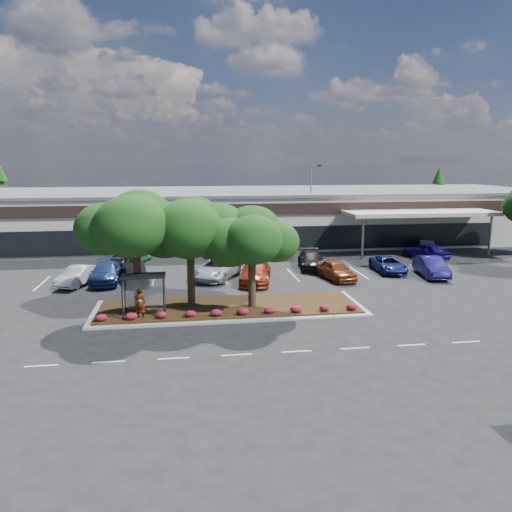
{
  "coord_description": "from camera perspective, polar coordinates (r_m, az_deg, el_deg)",
  "views": [
    {
      "loc": [
        -4.93,
        -28.22,
        9.88
      ],
      "look_at": [
        0.59,
        9.29,
        2.6
      ],
      "focal_mm": 35.0,
      "sensor_mm": 36.0,
      "label": 1
    }
  ],
  "objects": [
    {
      "name": "landscape_island",
      "position": [
        33.8,
        -3.06,
        -5.93
      ],
      "size": [
        18.0,
        6.0,
        0.26
      ],
      "color": "#A5A5A0",
      "rests_on": "ground"
    },
    {
      "name": "shrub_row",
      "position": [
        31.68,
        -2.71,
        -6.35
      ],
      "size": [
        17.0,
        0.8,
        0.5
      ],
      "primitive_type": null,
      "color": "maroon",
      "rests_on": "landscape_island"
    },
    {
      "name": "island_tree_west",
      "position": [
        33.36,
        -13.53,
        0.77
      ],
      "size": [
        7.2,
        7.2,
        7.89
      ],
      "primitive_type": null,
      "color": "black",
      "rests_on": "landscape_island"
    },
    {
      "name": "car_7",
      "position": [
        46.3,
        14.89,
        -0.96
      ],
      "size": [
        2.54,
        5.06,
        1.37
      ],
      "primitive_type": "imported",
      "rotation": [
        0.0,
        0.0,
        -0.05
      ],
      "color": "navy",
      "rests_on": "ground"
    },
    {
      "name": "lane_markings",
      "position": [
        40.18,
        -1.27,
        -3.36
      ],
      "size": [
        33.12,
        20.06,
        0.01
      ],
      "color": "silver",
      "rests_on": "ground"
    },
    {
      "name": "car_1",
      "position": [
        42.63,
        -19.69,
        -2.14
      ],
      "size": [
        3.09,
        4.85,
        1.51
      ],
      "primitive_type": "imported",
      "rotation": [
        0.0,
        0.0,
        -0.35
      ],
      "color": "silver",
      "rests_on": "ground"
    },
    {
      "name": "island_tree_east",
      "position": [
        32.85,
        -0.46,
        -0.31
      ],
      "size": [
        5.8,
        5.8,
        6.5
      ],
      "primitive_type": null,
      "color": "black",
      "rests_on": "landscape_island"
    },
    {
      "name": "person_waiting",
      "position": [
        31.82,
        -13.13,
        -5.23
      ],
      "size": [
        0.78,
        0.61,
        1.9
      ],
      "primitive_type": "imported",
      "rotation": [
        0.0,
        0.0,
        2.89
      ],
      "color": "#594C47",
      "rests_on": "landscape_island"
    },
    {
      "name": "bus_shelter",
      "position": [
        32.18,
        -12.73,
        -3.02
      ],
      "size": [
        2.75,
        1.55,
        2.59
      ],
      "color": "black",
      "rests_on": "landscape_island"
    },
    {
      "name": "retail_store",
      "position": [
        62.69,
        -3.77,
        4.69
      ],
      "size": [
        80.4,
        25.2,
        6.25
      ],
      "color": "beige",
      "rests_on": "ground"
    },
    {
      "name": "car_5",
      "position": [
        42.53,
        9.14,
        -1.59
      ],
      "size": [
        2.71,
        5.0,
        1.61
      ],
      "primitive_type": "imported",
      "rotation": [
        0.0,
        0.0,
        0.18
      ],
      "color": "brown",
      "rests_on": "ground"
    },
    {
      "name": "ground",
      "position": [
        30.31,
        1.47,
        -8.16
      ],
      "size": [
        160.0,
        160.0,
        0.0
      ],
      "primitive_type": "plane",
      "color": "black",
      "rests_on": "ground"
    },
    {
      "name": "car_13",
      "position": [
        51.93,
        -0.89,
        0.78
      ],
      "size": [
        2.46,
        4.81,
        1.57
      ],
      "primitive_type": "imported",
      "rotation": [
        0.0,
        0.0,
        3.0
      ],
      "color": "#B7BFC4",
      "rests_on": "ground"
    },
    {
      "name": "car_6",
      "position": [
        46.45,
        6.37,
        -0.48
      ],
      "size": [
        2.95,
        5.72,
        1.59
      ],
      "primitive_type": "imported",
      "rotation": [
        0.0,
        0.0,
        -0.14
      ],
      "color": "black",
      "rests_on": "ground"
    },
    {
      "name": "car_4",
      "position": [
        40.98,
        -0.05,
        -1.85
      ],
      "size": [
        3.59,
        6.29,
        1.72
      ],
      "primitive_type": "imported",
      "rotation": [
        0.0,
        0.0,
        -0.21
      ],
      "color": "maroon",
      "rests_on": "ground"
    },
    {
      "name": "conifer_north_west",
      "position": [
        78.5,
        -27.14,
        6.12
      ],
      "size": [
        4.4,
        4.4,
        10.0
      ],
      "primitive_type": "cone",
      "color": "black",
      "rests_on": "ground"
    },
    {
      "name": "car_0",
      "position": [
        42.79,
        -16.79,
        -1.84
      ],
      "size": [
        2.42,
        5.64,
        1.62
      ],
      "primitive_type": "imported",
      "rotation": [
        0.0,
        0.0,
        0.03
      ],
      "color": "navy",
      "rests_on": "ground"
    },
    {
      "name": "car_12",
      "position": [
        49.68,
        -3.55,
        0.27
      ],
      "size": [
        3.39,
        4.85,
        1.52
      ],
      "primitive_type": "imported",
      "rotation": [
        0.0,
        0.0,
        3.58
      ],
      "color": "maroon",
      "rests_on": "ground"
    },
    {
      "name": "island_tree_mid",
      "position": [
        33.95,
        -7.52,
        0.66
      ],
      "size": [
        6.6,
        6.6,
        7.32
      ],
      "primitive_type": null,
      "color": "black",
      "rests_on": "landscape_island"
    },
    {
      "name": "car_14",
      "position": [
        52.11,
        2.53,
        0.69
      ],
      "size": [
        1.73,
        4.07,
        1.37
      ],
      "primitive_type": "imported",
      "rotation": [
        0.0,
        0.0,
        3.17
      ],
      "color": "silver",
      "rests_on": "ground"
    },
    {
      "name": "car_16",
      "position": [
        53.58,
        18.84,
        0.57
      ],
      "size": [
        3.77,
        5.34,
        1.69
      ],
      "primitive_type": "imported",
      "rotation": [
        0.0,
        0.0,
        3.54
      ],
      "color": "#150E5D",
      "rests_on": "ground"
    },
    {
      "name": "survey_stake",
      "position": [
        30.01,
        8.91,
        -7.11
      ],
      "size": [
        0.07,
        0.14,
        1.07
      ],
      "color": "#A37F55",
      "rests_on": "ground"
    },
    {
      "name": "conifer_north_east",
      "position": [
        82.22,
        20.04,
        6.47
      ],
      "size": [
        3.96,
        3.96,
        9.0
      ],
      "primitive_type": "cone",
      "color": "black",
      "rests_on": "ground"
    },
    {
      "name": "car_8",
      "position": [
        45.68,
        19.39,
        -1.16
      ],
      "size": [
        2.49,
        5.34,
        1.69
      ],
      "primitive_type": "imported",
      "rotation": [
        0.0,
        0.0,
        -0.14
      ],
      "color": "navy",
      "rests_on": "ground"
    },
    {
      "name": "car_2",
      "position": [
        42.26,
        -13.67,
        -1.93
      ],
      "size": [
        2.65,
        4.77,
        1.49
      ],
      "primitive_type": "imported",
      "rotation": [
        0.0,
        0.0,
        0.25
      ],
      "color": "black",
      "rests_on": "ground"
    },
    {
      "name": "car_10",
      "position": [
        50.47,
        -13.36,
        0.15
      ],
      "size": [
        3.17,
        4.83,
        1.51
      ],
      "primitive_type": "imported",
      "rotation": [
        0.0,
        0.0,
        2.76
      ],
      "color": "#184625",
      "rests_on": "ground"
    },
    {
      "name": "car_3",
      "position": [
        42.37,
        -4.54,
        -1.5
      ],
      "size": [
        5.01,
        6.58,
        1.66
      ],
      "primitive_type": "imported",
      "rotation": [
        0.0,
        0.0,
        -0.43
      ],
      "color": "#A1A7AD",
      "rests_on": "ground"
    },
    {
      "name": "car_9",
      "position": [
        47.67,
        -15.01,
        -0.53
      ],
      "size": [
        2.89,
        4.82,
        1.54
      ],
      "primitive_type": "imported",
      "rotation": [
        0.0,
        0.0,
        2.89
      ],
      "color": "black",
      "rests_on": "ground"
    },
    {
      "name": "light_pole",
      "position": [
        58.45,
        6.33,
        5.24
      ],
      "size": [
        1.38,
        0.87,
        9.53
      ],
      "rotation": [
        0.0,
        0.0,
        0.42
      ],
      "color": "#A5A5A0",
      "rests_on": "ground"
    },
    {
      "name": "car_17",
      "position": [
        57.82,
        18.88,
        1.12
      ],
      "size": [
        2.88,
        4.35,
        1.35
      ],
      "primitive_type": "imported",
      "rotation": [
        0.0,
        0.0,
        2.76
      ],
      "color": "slate",
      "rests_on": "ground"
    }
  ]
}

